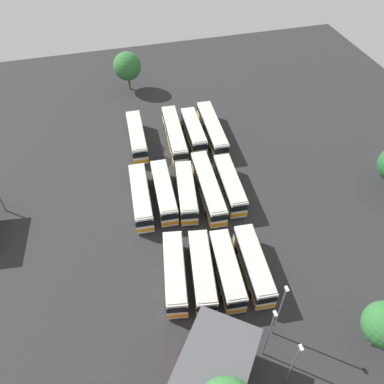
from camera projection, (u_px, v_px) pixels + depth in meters
ground_plane at (186, 199)px, 58.26m from camera, size 105.71×105.71×0.00m
bus_row0_slot0 at (137, 136)px, 66.09m from camera, size 11.47×3.04×3.39m
bus_row0_slot2 at (174, 134)px, 66.52m from camera, size 13.49×3.40×3.39m
bus_row0_slot3 at (194, 131)px, 67.14m from camera, size 10.63×2.97×3.39m
bus_row0_slot4 at (212, 129)px, 67.56m from camera, size 13.46×3.17×3.39m
bus_row1_slot0 at (141, 197)px, 56.08m from camera, size 11.43×3.23×3.39m
bus_row1_slot1 at (164, 192)px, 56.81m from camera, size 11.16×3.10×3.39m
bus_row1_slot2 at (186, 192)px, 56.77m from camera, size 10.73×4.06×3.39m
bus_row1_slot3 at (208, 187)px, 57.49m from camera, size 13.47×3.21×3.39m
bus_row1_slot4 at (230, 185)px, 57.83m from camera, size 10.95×3.21×3.39m
bus_row2_slot1 at (175, 273)px, 47.09m from camera, size 10.79×4.25×3.39m
bus_row2_slot2 at (202, 271)px, 47.22m from camera, size 10.87×4.17×3.39m
bus_row2_slot3 at (227, 270)px, 47.40m from camera, size 10.50×3.45×3.39m
bus_row2_slot4 at (254, 265)px, 47.88m from camera, size 10.76×3.36×3.39m
depot_building at (214, 375)px, 37.58m from camera, size 11.69×11.12×6.01m
lamp_post_mid_lot at (280, 310)px, 39.90m from camera, size 0.56×0.28×9.65m
lamp_post_far_corner at (269, 333)px, 38.40m from camera, size 0.56×0.28×9.27m
lamp_post_by_building at (293, 363)px, 36.79m from camera, size 0.56×0.28×8.36m
tree_northwest at (127, 66)px, 76.65m from camera, size 5.54×5.54×7.89m
puddle_back_corner at (160, 163)px, 64.03m from camera, size 3.67×3.67×0.01m
puddle_near_shelter at (157, 149)px, 66.51m from camera, size 2.85×2.85×0.01m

